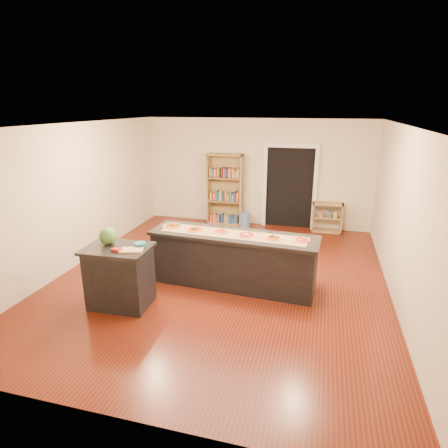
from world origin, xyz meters
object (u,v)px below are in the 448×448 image
(waste_bin, at_px, (245,220))
(side_counter, at_px, (120,276))
(bookshelf, at_px, (225,190))
(low_shelf, at_px, (327,217))
(watermelon, at_px, (108,236))
(kitchen_island, at_px, (233,260))

(waste_bin, bearing_deg, side_counter, -103.56)
(bookshelf, distance_m, low_shelf, 2.75)
(side_counter, height_order, waste_bin, side_counter)
(low_shelf, xyz_separation_m, watermelon, (-3.40, -4.60, 0.76))
(kitchen_island, bearing_deg, watermelon, -145.12)
(low_shelf, bearing_deg, waste_bin, -176.52)
(side_counter, distance_m, waste_bin, 4.69)
(kitchen_island, height_order, watermelon, watermelon)
(kitchen_island, bearing_deg, side_counter, -140.20)
(kitchen_island, xyz_separation_m, watermelon, (-1.78, -1.07, 0.65))
(bookshelf, xyz_separation_m, low_shelf, (2.69, 0.01, -0.57))
(kitchen_island, relative_size, waste_bin, 7.79)
(kitchen_island, height_order, bookshelf, bookshelf)
(kitchen_island, relative_size, bookshelf, 1.56)
(side_counter, bearing_deg, low_shelf, 53.43)
(bookshelf, distance_m, waste_bin, 0.96)
(waste_bin, relative_size, watermelon, 1.37)
(low_shelf, bearing_deg, kitchen_island, -114.67)
(side_counter, bearing_deg, watermelon, 155.65)
(side_counter, relative_size, waste_bin, 2.67)
(bookshelf, bearing_deg, low_shelf, 0.14)
(waste_bin, bearing_deg, low_shelf, 3.48)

